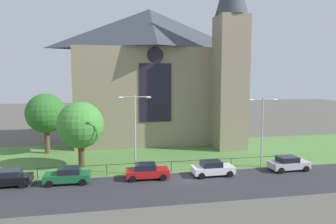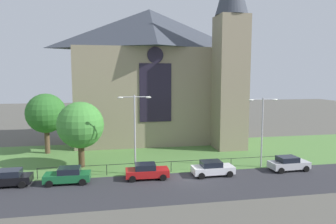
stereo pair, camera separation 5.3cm
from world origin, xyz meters
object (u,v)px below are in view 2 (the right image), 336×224
(streetlamp_far, at_px, (262,123))
(parked_car_white, at_px, (212,168))
(tree_left_far, at_px, (46,113))
(streetlamp_near, at_px, (135,124))
(parked_car_green, at_px, (68,175))
(parked_car_silver, at_px, (289,163))
(church_building, at_px, (155,74))
(tree_left_near, at_px, (80,125))
(parked_car_red, at_px, (147,171))
(parked_car_black, at_px, (8,178))

(streetlamp_far, distance_m, parked_car_white, 7.75)
(tree_left_far, xyz_separation_m, streetlamp_far, (24.41, -10.85, -0.27))
(streetlamp_near, relative_size, parked_car_green, 1.92)
(parked_car_silver, bearing_deg, tree_left_far, 152.53)
(church_building, bearing_deg, parked_car_green, -121.04)
(streetlamp_far, relative_size, parked_car_white, 1.82)
(streetlamp_near, distance_m, parked_car_silver, 16.89)
(tree_left_near, bearing_deg, parked_car_red, -38.75)
(church_building, bearing_deg, streetlamp_far, -60.78)
(parked_car_red, bearing_deg, parked_car_silver, 1.68)
(parked_car_black, bearing_deg, parked_car_silver, 178.49)
(streetlamp_near, bearing_deg, parked_car_white, -13.62)
(tree_left_far, distance_m, parked_car_white, 22.62)
(tree_left_far, bearing_deg, streetlamp_near, -45.90)
(tree_left_far, distance_m, parked_car_black, 13.05)
(church_building, height_order, streetlamp_far, church_building)
(tree_left_far, distance_m, parked_car_red, 17.54)
(church_building, bearing_deg, streetlamp_near, -105.20)
(tree_left_far, distance_m, parked_car_green, 13.80)
(streetlamp_far, xyz_separation_m, parked_car_black, (-25.69, -1.35, -4.20))
(parked_car_red, distance_m, parked_car_silver, 15.23)
(parked_car_black, bearing_deg, tree_left_far, -96.81)
(parked_car_green, height_order, parked_car_white, same)
(streetlamp_near, bearing_deg, tree_left_near, 146.76)
(streetlamp_near, xyz_separation_m, parked_car_white, (7.66, -1.85, -4.45))
(parked_car_red, relative_size, parked_car_silver, 1.00)
(parked_car_white, bearing_deg, streetlamp_far, 15.79)
(parked_car_black, height_order, parked_car_silver, same)
(parked_car_red, bearing_deg, church_building, 80.91)
(parked_car_black, xyz_separation_m, parked_car_white, (19.45, -0.51, 0.00))
(parked_car_black, bearing_deg, parked_car_green, 176.76)
(streetlamp_far, relative_size, parked_car_red, 1.81)
(tree_left_near, height_order, parked_car_silver, tree_left_near)
(church_building, relative_size, streetlamp_near, 3.19)
(parked_car_green, xyz_separation_m, parked_car_silver, (22.68, -0.11, 0.00))
(tree_left_near, distance_m, parked_car_red, 9.36)
(parked_car_white, bearing_deg, parked_car_black, 177.73)
(streetlamp_far, height_order, parked_car_silver, streetlamp_far)
(tree_left_far, distance_m, streetlamp_far, 26.71)
(parked_car_green, distance_m, parked_car_red, 7.45)
(streetlamp_far, bearing_deg, parked_car_silver, -35.93)
(streetlamp_near, xyz_separation_m, parked_car_black, (-11.79, -1.35, -4.45))
(parked_car_black, relative_size, parked_car_green, 1.00)
(tree_left_near, relative_size, streetlamp_near, 0.89)
(tree_left_near, bearing_deg, parked_car_silver, -13.82)
(parked_car_green, bearing_deg, parked_car_white, -179.69)
(church_building, relative_size, parked_car_green, 6.13)
(tree_left_near, height_order, parked_car_green, tree_left_near)
(streetlamp_far, bearing_deg, tree_left_far, 156.04)
(tree_left_far, height_order, parked_car_silver, tree_left_far)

